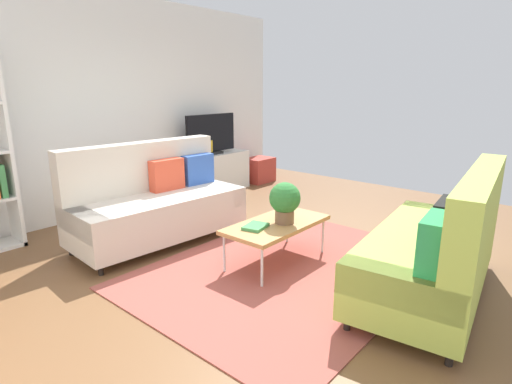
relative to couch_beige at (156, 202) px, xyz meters
name	(u,v)px	position (x,y,z in m)	size (l,w,h in m)	color
ground_plane	(269,261)	(0.36, -1.35, -0.45)	(7.68, 7.68, 0.00)	brown
wall_far	(109,106)	(0.36, 1.45, 1.00)	(6.40, 0.12, 2.90)	white
area_rug	(289,269)	(0.33, -1.62, -0.44)	(2.90, 2.20, 0.01)	#9E4C42
couch_beige	(156,202)	(0.00, 0.00, 0.00)	(1.95, 0.97, 1.10)	beige
couch_green	(437,248)	(0.67, -2.84, 0.00)	(1.99, 1.06, 1.10)	#A3BC4C
coffee_table	(276,225)	(0.38, -1.42, -0.05)	(1.10, 0.56, 0.42)	#B7844C
tv_console	(211,173)	(1.89, 1.11, -0.13)	(1.40, 0.44, 0.64)	silver
tv	(211,135)	(1.89, 1.09, 0.51)	(1.00, 0.20, 0.64)	black
storage_trunk	(259,170)	(2.99, 1.01, -0.23)	(0.52, 0.40, 0.44)	#B2382D
potted_plant	(285,200)	(0.42, -1.48, 0.20)	(0.30, 0.30, 0.41)	brown
table_book_0	(256,226)	(0.13, -1.37, -0.01)	(0.24, 0.18, 0.03)	#3F8C4C
vase_0	(181,154)	(1.31, 1.16, 0.26)	(0.11, 0.11, 0.13)	#B24C4C
vase_1	(189,151)	(1.49, 1.16, 0.28)	(0.12, 0.12, 0.17)	#B24C4C
bottle_0	(202,151)	(1.66, 1.07, 0.27)	(0.05, 0.05, 0.15)	orange
bottle_1	(206,151)	(1.76, 1.07, 0.27)	(0.06, 0.06, 0.15)	#262626
bottle_2	(211,147)	(1.87, 1.07, 0.31)	(0.04, 0.04, 0.23)	gold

